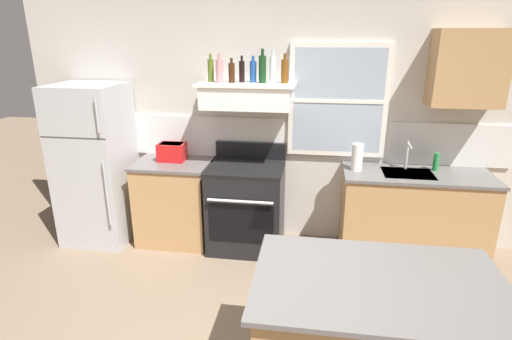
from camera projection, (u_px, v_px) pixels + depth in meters
The scene contains 19 objects.
back_wall at pixel (278, 118), 4.34m from camera, with size 5.40×0.11×2.70m.
refrigerator at pixel (96, 164), 4.41m from camera, with size 0.70×0.72×1.72m.
counter_left_of_stove at pixel (175, 201), 4.48m from camera, with size 0.79×0.63×0.91m.
toaster at pixel (172, 152), 4.34m from camera, with size 0.30×0.20×0.19m.
stove_range at pixel (247, 206), 4.33m from camera, with size 0.76×0.69×1.09m.
range_hood_shelf at pixel (247, 95), 4.05m from camera, with size 0.96×0.52×0.24m.
bottle_olive_oil_square at pixel (211, 70), 4.04m from camera, with size 0.06×0.06×0.27m.
bottle_rose_pink at pixel (220, 71), 3.97m from camera, with size 0.07×0.07×0.27m.
bottle_brown_stout at pixel (232, 72), 3.97m from camera, with size 0.06×0.06×0.23m.
bottle_balsamic_dark at pixel (242, 71), 4.00m from camera, with size 0.06×0.06×0.26m.
bottle_blue_liqueur at pixel (253, 71), 4.00m from camera, with size 0.07×0.07×0.25m.
bottle_dark_green_wine at pixel (262, 69), 3.94m from camera, with size 0.07×0.07×0.32m.
bottle_clear_tall at pixel (273, 69), 3.94m from camera, with size 0.06×0.06×0.31m.
bottle_amber_wine at pixel (285, 71), 3.92m from camera, with size 0.07×0.07×0.28m.
counter_right_with_sink at pixel (412, 215), 4.13m from camera, with size 1.43×0.63×0.91m.
sink_faucet at pixel (408, 153), 4.03m from camera, with size 0.03×0.17×0.28m.
paper_towel_roll at pixel (357, 157), 4.02m from camera, with size 0.11×0.11×0.27m, color white.
dish_soap_bottle at pixel (436, 162), 4.02m from camera, with size 0.06×0.06×0.18m, color #268C3F.
upper_cabinet_right at pixel (468, 68), 3.75m from camera, with size 0.64×0.32×0.70m.
Camera 1 is at (0.43, -2.06, 2.21)m, focal length 28.63 mm.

